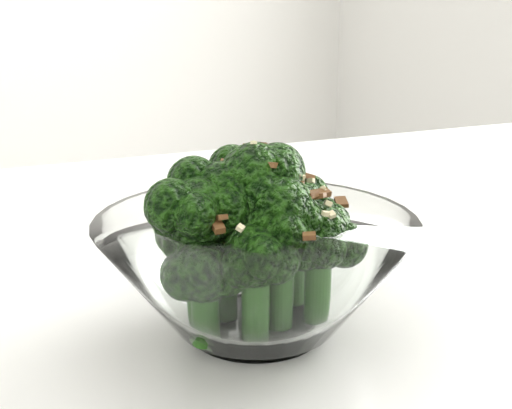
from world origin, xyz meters
TOP-DOWN VIEW (x-y plane):
  - table at (-0.05, -0.01)m, footprint 1.38×1.11m
  - broccoli_dish at (-0.18, -0.09)m, footprint 0.20×0.20m

SIDE VIEW (x-z plane):
  - table at x=-0.05m, z-range 0.31..1.06m
  - broccoli_dish at x=-0.18m, z-range 0.74..0.86m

